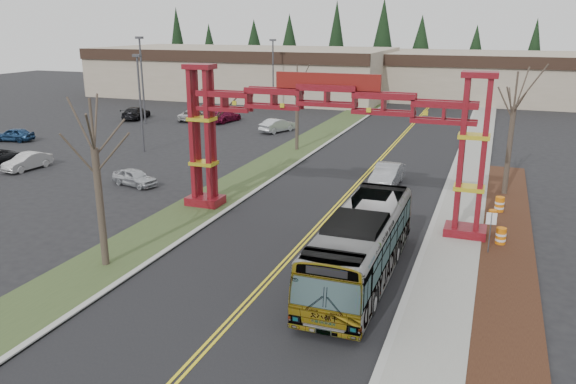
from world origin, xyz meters
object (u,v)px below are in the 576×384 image
at_px(parked_car_far_c, 136,113).
at_px(street_sign, 491,225).
at_px(bare_tree_median_near, 94,149).
at_px(barrel_north, 499,205).
at_px(barrel_south, 501,237).
at_px(retail_building_east, 508,77).
at_px(light_pole_far, 273,70).
at_px(transit_bus, 361,246).
at_px(silver_sedan, 387,175).
at_px(parked_car_near_b, 27,161).
at_px(parked_car_far_b, 192,115).
at_px(light_pole_mid, 142,74).
at_px(barrel_mid, 492,217).
at_px(bare_tree_median_far, 297,88).
at_px(parked_car_mid_b, 14,135).
at_px(parked_car_far_a, 278,125).
at_px(bare_tree_median_mid, 212,110).
at_px(light_pole_near, 140,96).
at_px(retail_building_west, 244,72).
at_px(parked_car_mid_a, 224,116).
at_px(parked_car_near_a, 135,177).
at_px(bare_tree_right_far, 514,108).
at_px(gateway_arch, 327,120).

height_order(parked_car_far_c, street_sign, street_sign).
bearing_deg(bare_tree_median_near, barrel_north, 40.12).
relative_size(parked_car_far_c, barrel_south, 5.15).
height_order(retail_building_east, light_pole_far, light_pole_far).
xyz_separation_m(transit_bus, street_sign, (5.41, 5.01, -0.03)).
bearing_deg(parked_car_far_c, barrel_north, 139.95).
xyz_separation_m(silver_sedan, parked_car_near_b, (-27.84, -5.36, -0.13)).
bearing_deg(parked_car_far_b, light_pole_far, -125.15).
xyz_separation_m(light_pole_mid, barrel_mid, (38.78, -22.32, -5.24)).
xyz_separation_m(barrel_south, barrel_north, (-0.12, 5.60, 0.03)).
height_order(retail_building_east, barrel_mid, retail_building_east).
bearing_deg(parked_car_far_b, bare_tree_median_far, 140.19).
relative_size(parked_car_mid_b, street_sign, 1.77).
xyz_separation_m(parked_car_near_b, parked_car_mid_b, (-9.89, 8.34, 0.01)).
height_order(parked_car_far_a, bare_tree_median_mid, bare_tree_median_mid).
bearing_deg(light_pole_near, silver_sedan, -8.71).
distance_m(retail_building_west, parked_car_mid_a, 26.55).
height_order(bare_tree_median_far, light_pole_mid, light_pole_mid).
bearing_deg(bare_tree_median_near, parked_car_mid_a, 108.73).
bearing_deg(parked_car_near_a, light_pole_near, 44.23).
bearing_deg(parked_car_mid_a, light_pole_mid, 35.34).
bearing_deg(retail_building_east, barrel_south, -90.16).
xyz_separation_m(bare_tree_median_near, bare_tree_right_far, (18.00, 19.13, 0.22)).
bearing_deg(parked_car_far_a, light_pole_far, -44.67).
bearing_deg(barrel_south, retail_building_east, 89.84).
bearing_deg(parked_car_mid_b, gateway_arch, 61.68).
xyz_separation_m(parked_car_near_a, parked_car_near_b, (-10.82, 0.92, 0.04)).
height_order(silver_sedan, light_pole_near, light_pole_near).
bearing_deg(gateway_arch, barrel_north, 26.93).
relative_size(parked_car_mid_b, barrel_south, 3.97).
distance_m(light_pole_near, barrel_south, 33.58).
xyz_separation_m(bare_tree_median_far, barrel_south, (17.83, -18.20, -5.19)).
height_order(silver_sedan, barrel_mid, silver_sedan).
xyz_separation_m(parked_car_near_b, parked_car_far_a, (12.81, 22.12, 0.06)).
bearing_deg(barrel_south, parked_car_far_c, 146.47).
xyz_separation_m(parked_car_near_b, barrel_north, (35.49, 1.71, -0.14)).
xyz_separation_m(transit_bus, parked_car_far_b, (-29.28, 35.94, -0.99)).
xyz_separation_m(transit_bus, bare_tree_right_far, (6.15, 16.27, 4.34)).
height_order(silver_sedan, barrel_south, silver_sedan).
distance_m(parked_car_near_b, bare_tree_right_far, 36.65).
bearing_deg(street_sign, parked_car_near_a, 169.64).
relative_size(parked_car_near_b, light_pole_far, 0.43).
bearing_deg(transit_bus, light_pole_far, 116.11).
bearing_deg(bare_tree_median_far, light_pole_near, -157.14).
height_order(parked_car_near_a, parked_car_mid_a, parked_car_mid_a).
bearing_deg(parked_car_far_b, barrel_north, 138.89).
height_order(parked_car_mid_a, light_pole_near, light_pole_near).
distance_m(parked_car_far_a, bare_tree_median_mid, 25.01).
bearing_deg(parked_car_mid_b, parked_car_near_a, 55.55).
height_order(parked_car_far_a, parked_car_far_b, parked_car_far_a).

